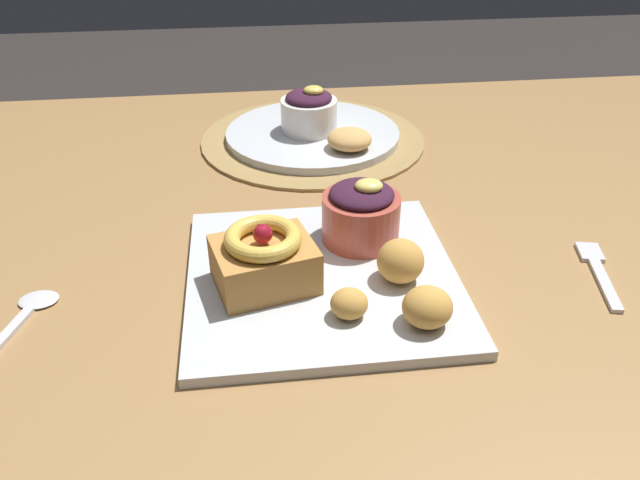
# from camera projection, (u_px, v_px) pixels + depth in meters

# --- Properties ---
(dining_table) EXTENTS (1.32, 1.00, 0.73)m
(dining_table) POSITION_uv_depth(u_px,v_px,m) (370.00, 283.00, 0.82)
(dining_table) COLOR olive
(dining_table) RESTS_ON ground_plane
(woven_placemat) EXTENTS (0.35, 0.35, 0.00)m
(woven_placemat) POSITION_uv_depth(u_px,v_px,m) (313.00, 139.00, 0.99)
(woven_placemat) COLOR #997A47
(woven_placemat) RESTS_ON dining_table
(front_plate) EXTENTS (0.28, 0.28, 0.01)m
(front_plate) POSITION_uv_depth(u_px,v_px,m) (322.00, 277.00, 0.67)
(front_plate) COLOR silver
(front_plate) RESTS_ON dining_table
(cake_slice) EXTENTS (0.11, 0.10, 0.07)m
(cake_slice) POSITION_uv_depth(u_px,v_px,m) (264.00, 259.00, 0.63)
(cake_slice) COLOR #B77F3D
(cake_slice) RESTS_ON front_plate
(berry_ramekin) EXTENTS (0.09, 0.09, 0.08)m
(berry_ramekin) POSITION_uv_depth(u_px,v_px,m) (361.00, 213.00, 0.71)
(berry_ramekin) COLOR #B24C3D
(berry_ramekin) RESTS_ON front_plate
(fritter_front) EXTENTS (0.04, 0.03, 0.03)m
(fritter_front) POSITION_uv_depth(u_px,v_px,m) (349.00, 304.00, 0.60)
(fritter_front) COLOR gold
(fritter_front) RESTS_ON front_plate
(fritter_middle) EXTENTS (0.05, 0.05, 0.04)m
(fritter_middle) POSITION_uv_depth(u_px,v_px,m) (427.00, 307.00, 0.59)
(fritter_middle) COLOR gold
(fritter_middle) RESTS_ON front_plate
(fritter_back) EXTENTS (0.05, 0.05, 0.05)m
(fritter_back) POSITION_uv_depth(u_px,v_px,m) (403.00, 261.00, 0.65)
(fritter_back) COLOR gold
(fritter_back) RESTS_ON front_plate
(back_plate) EXTENTS (0.27, 0.27, 0.01)m
(back_plate) POSITION_uv_depth(u_px,v_px,m) (313.00, 134.00, 0.98)
(back_plate) COLOR silver
(back_plate) RESTS_ON woven_placemat
(back_ramekin) EXTENTS (0.09, 0.09, 0.07)m
(back_ramekin) POSITION_uv_depth(u_px,v_px,m) (309.00, 111.00, 0.96)
(back_ramekin) COLOR white
(back_ramekin) RESTS_ON back_plate
(back_pastry) EXTENTS (0.06, 0.06, 0.03)m
(back_pastry) POSITION_uv_depth(u_px,v_px,m) (349.00, 139.00, 0.92)
(back_pastry) COLOR tan
(back_pastry) RESTS_ON back_plate
(fork) EXTENTS (0.05, 0.13, 0.00)m
(fork) POSITION_uv_depth(u_px,v_px,m) (598.00, 270.00, 0.69)
(fork) COLOR silver
(fork) RESTS_ON dining_table
(spoon) EXTENTS (0.06, 0.12, 0.00)m
(spoon) POSITION_uv_depth(u_px,v_px,m) (24.00, 316.00, 0.62)
(spoon) COLOR silver
(spoon) RESTS_ON dining_table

